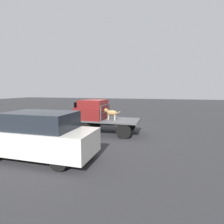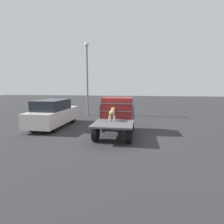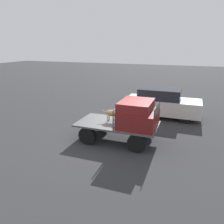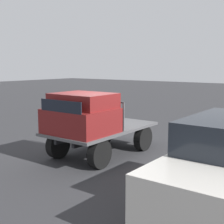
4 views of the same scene
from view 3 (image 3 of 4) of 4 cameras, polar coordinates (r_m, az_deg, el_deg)
ground_plane at (r=10.14m, az=1.36°, el=-7.38°), size 80.00×80.00×0.00m
flatbed_truck at (r=9.91m, az=1.38°, el=-4.23°), size 3.59×1.90×0.84m
truck_cab at (r=9.41m, az=6.78°, el=-0.57°), size 1.56×1.78×1.11m
truck_headboard at (r=9.61m, az=2.07°, el=0.16°), size 0.04×1.78×0.85m
dog at (r=9.89m, az=0.45°, el=-0.26°), size 1.01×0.29×0.68m
parked_sedan at (r=13.45m, az=12.91°, el=2.31°), size 4.37×1.71×1.73m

